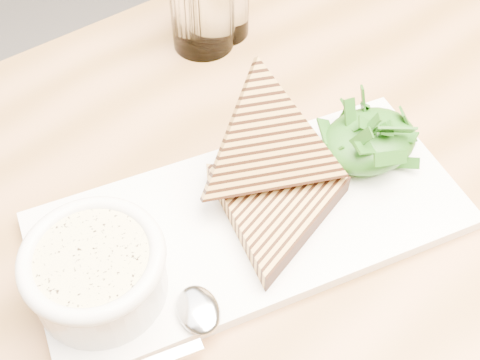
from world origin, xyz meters
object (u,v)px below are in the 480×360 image
platter (251,220)px  glass_near (201,4)px  soup_bowl (98,276)px  table_top (325,175)px

platter → glass_near: size_ratio=3.51×
platter → soup_bowl: soup_bowl is taller
soup_bowl → glass_near: bearing=46.4°
table_top → platter: size_ratio=2.67×
soup_bowl → platter: bearing=-0.9°
platter → soup_bowl: 0.16m
table_top → soup_bowl: bearing=-175.4°
table_top → platter: 0.12m
platter → soup_bowl: bearing=179.1°
glass_near → platter: bearing=-110.7°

